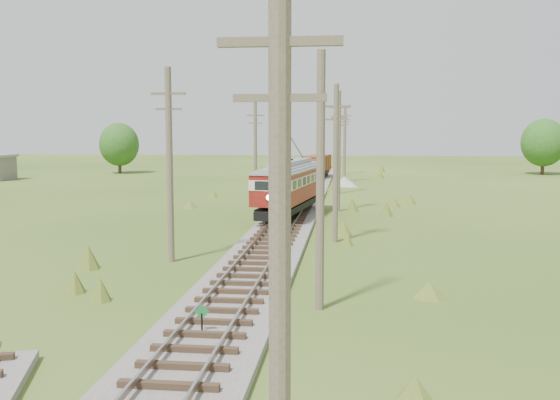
# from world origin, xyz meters

# --- Properties ---
(ground) EXTENTS (260.00, 260.00, 0.00)m
(ground) POSITION_xyz_m (0.00, 0.00, 0.00)
(ground) COLOR #2A4F17
(ground) RESTS_ON ground
(railbed_main) EXTENTS (3.60, 96.00, 0.57)m
(railbed_main) POSITION_xyz_m (0.00, 34.00, 0.19)
(railbed_main) COLOR #605B54
(railbed_main) RESTS_ON ground
(switch_marker) EXTENTS (0.45, 0.06, 1.08)m
(switch_marker) POSITION_xyz_m (-0.20, 1.50, 0.63)
(switch_marker) COLOR black
(switch_marker) RESTS_ON ground
(streetcar) EXTENTS (4.23, 11.59, 5.25)m
(streetcar) POSITION_xyz_m (-0.00, 26.89, 2.48)
(streetcar) COLOR black
(streetcar) RESTS_ON ground
(gondola) EXTENTS (3.31, 7.44, 2.39)m
(gondola) POSITION_xyz_m (0.00, 60.91, 1.85)
(gondola) COLOR black
(gondola) RESTS_ON ground
(gravel_pile) EXTENTS (2.88, 3.05, 1.05)m
(gravel_pile) POSITION_xyz_m (3.56, 51.71, 0.49)
(gravel_pile) COLOR gray
(gravel_pile) RESTS_ON ground
(utility_pole_r_0) EXTENTS (1.60, 0.30, 8.50)m
(utility_pole_r_0) POSITION_xyz_m (3.20, -8.00, 4.37)
(utility_pole_r_0) COLOR brown
(utility_pole_r_0) RESTS_ON ground
(utility_pole_r_1) EXTENTS (0.30, 0.30, 8.80)m
(utility_pole_r_1) POSITION_xyz_m (3.10, 5.00, 4.40)
(utility_pole_r_1) COLOR brown
(utility_pole_r_1) RESTS_ON ground
(utility_pole_r_2) EXTENTS (1.60, 0.30, 8.60)m
(utility_pole_r_2) POSITION_xyz_m (3.30, 18.00, 4.42)
(utility_pole_r_2) COLOR brown
(utility_pole_r_2) RESTS_ON ground
(utility_pole_r_3) EXTENTS (1.60, 0.30, 9.00)m
(utility_pole_r_3) POSITION_xyz_m (3.20, 31.00, 4.63)
(utility_pole_r_3) COLOR brown
(utility_pole_r_3) RESTS_ON ground
(utility_pole_r_4) EXTENTS (1.60, 0.30, 8.40)m
(utility_pole_r_4) POSITION_xyz_m (3.00, 44.00, 4.32)
(utility_pole_r_4) COLOR brown
(utility_pole_r_4) RESTS_ON ground
(utility_pole_r_5) EXTENTS (1.60, 0.30, 8.90)m
(utility_pole_r_5) POSITION_xyz_m (3.40, 57.00, 4.58)
(utility_pole_r_5) COLOR brown
(utility_pole_r_5) RESTS_ON ground
(utility_pole_r_6) EXTENTS (1.60, 0.30, 8.70)m
(utility_pole_r_6) POSITION_xyz_m (3.20, 70.00, 4.47)
(utility_pole_r_6) COLOR brown
(utility_pole_r_6) RESTS_ON ground
(utility_pole_l_a) EXTENTS (1.60, 0.30, 9.00)m
(utility_pole_l_a) POSITION_xyz_m (-4.20, 12.00, 4.63)
(utility_pole_l_a) COLOR brown
(utility_pole_l_a) RESTS_ON ground
(utility_pole_l_b) EXTENTS (1.60, 0.30, 8.60)m
(utility_pole_l_b) POSITION_xyz_m (-4.50, 40.00, 4.42)
(utility_pole_l_b) COLOR brown
(utility_pole_l_b) RESTS_ON ground
(tree_mid_a) EXTENTS (5.46, 5.46, 7.03)m
(tree_mid_a) POSITION_xyz_m (-28.00, 68.00, 4.02)
(tree_mid_a) COLOR #38281C
(tree_mid_a) RESTS_ON ground
(tree_mid_b) EXTENTS (5.88, 5.88, 7.57)m
(tree_mid_b) POSITION_xyz_m (30.00, 72.00, 4.33)
(tree_mid_b) COLOR #38281C
(tree_mid_b) RESTS_ON ground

